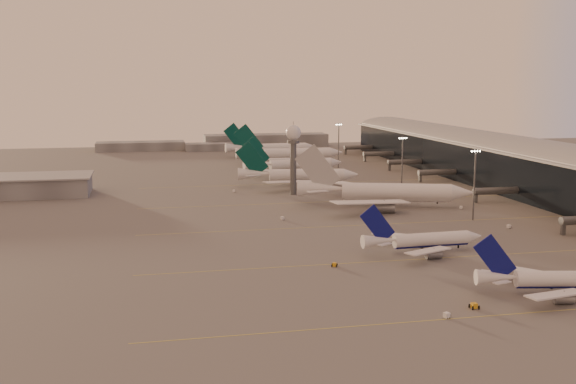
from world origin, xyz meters
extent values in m
plane|color=#605D5D|center=(0.00, 0.00, 0.00)|extent=(700.00, 700.00, 0.00)
cube|color=gold|center=(30.00, -35.00, 0.01)|extent=(180.00, 0.25, 0.02)
cube|color=gold|center=(30.00, 10.00, 0.01)|extent=(180.00, 0.25, 0.02)
cube|color=gold|center=(30.00, 55.00, 0.01)|extent=(180.00, 0.25, 0.02)
cube|color=gold|center=(30.00, 100.00, 0.01)|extent=(180.00, 0.25, 0.02)
cube|color=gold|center=(30.00, 150.00, 0.01)|extent=(180.00, 0.25, 0.02)
cube|color=black|center=(108.00, 110.00, 9.00)|extent=(36.00, 360.00, 18.00)
cylinder|color=gray|center=(108.00, 110.00, 18.00)|extent=(10.08, 360.00, 10.08)
cube|color=gray|center=(108.00, 110.00, 18.20)|extent=(40.00, 362.00, 0.80)
cube|color=#4F5256|center=(72.00, 28.00, 2.20)|extent=(1.20, 1.20, 4.40)
cylinder|color=#4F5256|center=(82.00, 86.00, 4.50)|extent=(22.00, 2.80, 2.80)
cube|color=#4F5256|center=(72.00, 86.00, 2.20)|extent=(1.20, 1.20, 4.40)
cylinder|color=#4F5256|center=(82.00, 142.00, 4.50)|extent=(22.00, 2.80, 2.80)
cube|color=#4F5256|center=(72.00, 142.00, 2.20)|extent=(1.20, 1.20, 4.40)
cylinder|color=#4F5256|center=(82.00, 184.00, 4.50)|extent=(22.00, 2.80, 2.80)
cube|color=#4F5256|center=(72.00, 184.00, 2.20)|extent=(1.20, 1.20, 4.40)
cylinder|color=#4F5256|center=(82.00, 226.00, 4.50)|extent=(22.00, 2.80, 2.80)
cube|color=#4F5256|center=(72.00, 226.00, 2.20)|extent=(1.20, 1.20, 4.40)
cylinder|color=#4F5256|center=(82.00, 266.00, 4.50)|extent=(22.00, 2.80, 2.80)
cube|color=#4F5256|center=(72.00, 266.00, 2.20)|extent=(1.20, 1.20, 4.40)
cylinder|color=#4F5256|center=(5.00, 120.00, 11.00)|extent=(2.60, 2.60, 22.00)
cylinder|color=#4F5256|center=(5.00, 120.00, 22.50)|extent=(5.20, 5.20, 1.20)
sphere|color=silver|center=(5.00, 120.00, 26.40)|extent=(6.40, 6.40, 6.40)
cylinder|color=#4F5256|center=(5.00, 120.00, 30.10)|extent=(0.16, 0.16, 2.00)
cylinder|color=#4F5256|center=(55.00, 55.00, 12.50)|extent=(0.56, 0.56, 25.00)
cube|color=#4F5256|center=(55.00, 55.00, 24.50)|extent=(3.60, 0.25, 0.25)
sphere|color=#FFEABF|center=(53.50, 55.00, 24.10)|extent=(0.56, 0.56, 0.56)
sphere|color=#FFEABF|center=(54.50, 55.00, 24.10)|extent=(0.56, 0.56, 0.56)
sphere|color=#FFEABF|center=(55.50, 55.00, 24.10)|extent=(0.56, 0.56, 0.56)
sphere|color=#FFEABF|center=(56.50, 55.00, 24.10)|extent=(0.56, 0.56, 0.56)
cylinder|color=#4F5256|center=(50.00, 110.00, 12.50)|extent=(0.56, 0.56, 25.00)
cube|color=#4F5256|center=(50.00, 110.00, 24.50)|extent=(3.60, 0.25, 0.25)
sphere|color=#FFEABF|center=(48.50, 110.00, 24.10)|extent=(0.56, 0.56, 0.56)
sphere|color=#FFEABF|center=(49.50, 110.00, 24.10)|extent=(0.56, 0.56, 0.56)
sphere|color=#FFEABF|center=(50.50, 110.00, 24.10)|extent=(0.56, 0.56, 0.56)
sphere|color=#FFEABF|center=(51.50, 110.00, 24.10)|extent=(0.56, 0.56, 0.56)
cylinder|color=#4F5256|center=(48.00, 200.00, 12.50)|extent=(0.56, 0.56, 25.00)
cube|color=#4F5256|center=(48.00, 200.00, 24.50)|extent=(3.60, 0.25, 0.25)
sphere|color=#FFEABF|center=(46.50, 200.00, 24.10)|extent=(0.56, 0.56, 0.56)
sphere|color=#FFEABF|center=(47.50, 200.00, 24.10)|extent=(0.56, 0.56, 0.56)
sphere|color=#FFEABF|center=(48.50, 200.00, 24.10)|extent=(0.56, 0.56, 0.56)
sphere|color=#FFEABF|center=(49.50, 200.00, 24.10)|extent=(0.56, 0.56, 0.56)
cube|color=slate|center=(-60.00, 320.00, 3.00)|extent=(60.00, 18.00, 6.00)
cube|color=slate|center=(30.00, 330.00, 4.50)|extent=(90.00, 20.00, 9.00)
cube|color=slate|center=(-10.00, 310.00, 2.50)|extent=(40.00, 15.00, 5.00)
cylinder|color=silver|center=(36.34, -25.13, 3.02)|extent=(22.08, 7.87, 3.71)
cylinder|color=#0A0E65|center=(36.34, -25.13, 2.19)|extent=(21.45, 6.76, 2.67)
cone|color=silver|center=(21.18, -22.13, 3.49)|extent=(9.68, 5.41, 3.71)
cube|color=silver|center=(29.32, -33.04, 2.38)|extent=(16.14, 8.05, 1.17)
cylinder|color=gray|center=(32.34, -31.44, 0.68)|extent=(4.60, 3.18, 2.41)
cube|color=gray|center=(32.34, -31.44, 1.73)|extent=(0.33, 0.30, 1.48)
cube|color=silver|center=(32.87, -15.14, 2.38)|extent=(14.52, 12.78, 1.17)
cylinder|color=gray|center=(35.05, -17.77, 0.68)|extent=(4.60, 3.18, 2.41)
cube|color=gray|center=(35.05, -17.77, 1.73)|extent=(0.33, 0.30, 1.48)
cube|color=#0A0E65|center=(20.73, -22.04, 8.07)|extent=(10.05, 2.31, 11.05)
cube|color=silver|center=(20.39, -26.27, 3.58)|extent=(4.48, 2.61, 0.24)
cube|color=silver|center=(22.03, -18.00, 3.58)|extent=(4.31, 3.81, 0.24)
cylinder|color=black|center=(35.03, -22.69, 0.54)|extent=(1.15, 0.69, 1.07)
cylinder|color=black|center=(34.20, -26.90, 0.54)|extent=(1.15, 0.69, 1.07)
cylinder|color=silver|center=(22.63, 16.82, 3.13)|extent=(22.66, 4.80, 3.83)
cylinder|color=#0A0E65|center=(22.63, 16.82, 2.27)|extent=(22.17, 3.71, 2.76)
cone|color=silver|center=(36.06, 17.40, 3.13)|extent=(4.52, 4.02, 3.83)
cone|color=silver|center=(6.66, 16.13, 3.61)|extent=(9.60, 4.24, 3.83)
cube|color=silver|center=(17.51, 7.16, 2.46)|extent=(15.95, 11.51, 1.21)
cylinder|color=gray|center=(20.16, 9.50, 0.71)|extent=(4.46, 2.68, 2.49)
cube|color=gray|center=(20.16, 9.50, 1.79)|extent=(0.31, 0.27, 1.53)
cube|color=silver|center=(16.70, 26.01, 2.46)|extent=(16.33, 10.43, 1.21)
cylinder|color=gray|center=(19.54, 23.90, 0.71)|extent=(4.46, 2.68, 2.49)
cube|color=gray|center=(19.54, 23.90, 1.79)|extent=(0.31, 0.27, 1.53)
cube|color=#0A0E65|center=(6.19, 16.11, 8.35)|extent=(10.53, 0.81, 11.43)
cube|color=silver|center=(6.88, 11.78, 3.70)|extent=(4.61, 3.51, 0.25)
cube|color=silver|center=(6.51, 20.49, 3.70)|extent=(4.65, 3.24, 0.25)
cylinder|color=black|center=(31.18, 17.19, 0.50)|extent=(0.50, 0.50, 1.01)
cylinder|color=black|center=(20.72, 18.96, 0.55)|extent=(1.13, 0.55, 1.11)
cylinder|color=black|center=(20.91, 14.52, 0.55)|extent=(1.13, 0.55, 1.11)
cylinder|color=silver|center=(37.77, 84.48, 4.49)|extent=(41.46, 18.61, 6.47)
cylinder|color=silver|center=(37.77, 84.48, 3.03)|extent=(40.12, 16.64, 4.66)
cone|color=silver|center=(61.35, 77.06, 4.49)|extent=(9.59, 8.58, 6.47)
cone|color=silver|center=(9.73, 93.31, 5.30)|extent=(18.51, 11.39, 6.47)
cube|color=silver|center=(22.96, 71.09, 3.36)|extent=(30.49, 12.20, 1.92)
cylinder|color=gray|center=(28.96, 73.47, 0.73)|extent=(8.91, 6.42, 4.21)
cube|color=gray|center=(28.96, 73.47, 2.22)|extent=(0.38, 0.34, 2.59)
cube|color=silver|center=(33.31, 103.95, 3.36)|extent=(25.76, 26.03, 1.92)
cylinder|color=gray|center=(36.86, 98.56, 0.73)|extent=(8.91, 6.42, 4.21)
cube|color=gray|center=(36.86, 98.56, 2.22)|extent=(0.38, 0.34, 2.59)
cube|color=#9D9FA4|center=(8.90, 93.57, 12.95)|extent=(17.22, 5.74, 19.21)
cube|color=silver|center=(6.99, 85.77, 5.46)|extent=(8.37, 4.16, 0.26)
cube|color=silver|center=(11.81, 101.06, 5.46)|extent=(7.89, 7.70, 0.26)
cylinder|color=black|center=(52.79, 79.75, 0.52)|extent=(0.52, 0.52, 1.04)
cylinder|color=black|center=(35.28, 87.68, 0.57)|extent=(1.25, 0.84, 1.15)
cylinder|color=black|center=(33.90, 83.29, 0.57)|extent=(1.25, 0.84, 1.15)
cylinder|color=silver|center=(16.10, 142.33, 3.92)|extent=(34.78, 10.63, 5.54)
cylinder|color=silver|center=(16.10, 142.33, 2.67)|extent=(33.87, 9.00, 3.99)
cone|color=silver|center=(36.36, 139.25, 3.92)|extent=(7.40, 6.47, 5.54)
cone|color=silver|center=(-7.99, 145.99, 4.61)|extent=(15.07, 7.64, 5.54)
cube|color=silver|center=(5.57, 129.32, 2.95)|extent=(25.44, 13.72, 1.64)
cylinder|color=gray|center=(10.24, 132.07, 0.67)|extent=(7.11, 4.56, 3.60)
cube|color=gray|center=(10.24, 132.07, 1.98)|extent=(0.32, 0.28, 2.22)
cube|color=silver|center=(9.91, 157.88, 2.95)|extent=(23.45, 19.51, 1.64)
cylinder|color=gray|center=(13.55, 153.87, 0.67)|extent=(7.11, 4.56, 3.60)
cube|color=gray|center=(13.55, 153.87, 1.98)|extent=(0.32, 0.28, 2.22)
cube|color=#043632|center=(-8.70, 146.10, 11.22)|extent=(15.11, 2.62, 16.39)
cube|color=silver|center=(-9.23, 139.46, 4.75)|extent=(7.09, 4.36, 0.24)
cube|color=silver|center=(-7.23, 152.60, 4.75)|extent=(6.88, 5.83, 0.24)
cylinder|color=black|center=(29.00, 140.37, 0.48)|extent=(0.48, 0.48, 0.95)
cylinder|color=black|center=(13.68, 144.82, 0.53)|extent=(1.11, 0.63, 1.05)
cylinder|color=black|center=(13.05, 140.67, 0.53)|extent=(1.11, 0.63, 1.05)
cylinder|color=silver|center=(22.69, 183.28, 3.83)|extent=(34.01, 10.48, 5.42)
cylinder|color=silver|center=(22.69, 183.28, 2.61)|extent=(33.11, 8.87, 3.90)
cone|color=silver|center=(42.50, 186.34, 3.83)|extent=(7.25, 6.34, 5.42)
cone|color=silver|center=(-0.86, 179.64, 4.51)|extent=(14.74, 7.50, 5.42)
cube|color=silver|center=(16.67, 168.06, 2.88)|extent=(22.91, 19.12, 1.60)
cylinder|color=gray|center=(20.22, 171.99, 0.65)|extent=(6.96, 4.47, 3.52)
cube|color=gray|center=(20.22, 171.99, 1.93)|extent=(0.31, 0.27, 2.17)
cube|color=silver|center=(12.36, 195.97, 2.88)|extent=(24.88, 13.36, 1.60)
cylinder|color=gray|center=(16.93, 193.30, 0.65)|extent=(6.96, 4.47, 3.52)
cube|color=gray|center=(16.93, 193.30, 1.93)|extent=(0.31, 0.27, 2.17)
cube|color=#043632|center=(-1.55, 179.54, 10.97)|extent=(14.77, 2.60, 16.03)
cube|color=silver|center=(-0.10, 173.18, 4.64)|extent=(6.73, 5.71, 0.23)
cube|color=silver|center=(-2.08, 186.03, 4.64)|extent=(6.93, 4.25, 0.23)
cylinder|color=black|center=(35.30, 185.23, 0.47)|extent=(0.47, 0.47, 0.93)
cylinder|color=black|center=(19.70, 184.90, 0.51)|extent=(1.09, 0.62, 1.03)
cylinder|color=black|center=(20.33, 180.84, 0.51)|extent=(1.09, 0.62, 1.03)
cylinder|color=silver|center=(30.60, 226.63, 4.48)|extent=(39.41, 7.40, 6.33)
cylinder|color=silver|center=(30.60, 226.63, 3.05)|extent=(38.58, 5.61, 4.56)
cone|color=silver|center=(54.01, 225.99, 4.48)|extent=(7.77, 6.54, 6.33)
cone|color=silver|center=(2.75, 227.39, 5.27)|extent=(16.63, 6.78, 6.33)
cube|color=silver|center=(20.48, 210.39, 3.37)|extent=(28.46, 18.60, 1.87)
cylinder|color=gray|center=(25.39, 214.16, 0.76)|extent=(7.71, 4.32, 4.12)
cube|color=gray|center=(25.39, 214.16, 2.26)|extent=(0.33, 0.28, 2.53)
cube|color=silver|center=(21.38, 243.40, 3.37)|extent=(28.05, 19.80, 1.87)
cylinder|color=gray|center=(26.08, 239.37, 0.76)|extent=(7.71, 4.32, 4.12)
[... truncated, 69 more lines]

